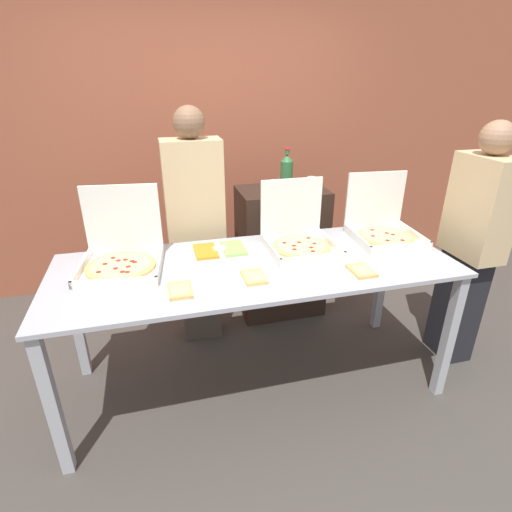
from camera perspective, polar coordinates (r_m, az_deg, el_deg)
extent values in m
plane|color=#423D38|center=(2.84, 0.00, -17.44)|extent=(16.00, 16.00, 0.00)
cube|color=#9E5138|center=(3.81, -6.76, 16.86)|extent=(10.00, 0.06, 2.80)
cube|color=#A8AAB2|center=(2.35, 0.00, -1.39)|extent=(2.34, 0.88, 0.02)
cube|color=#A8AAB2|center=(2.29, -27.03, -18.73)|extent=(0.06, 0.06, 0.86)
cube|color=#A8AAB2|center=(2.76, 25.80, -10.41)|extent=(0.06, 0.06, 0.86)
cube|color=#A8AAB2|center=(2.90, -24.32, -8.34)|extent=(0.06, 0.06, 0.86)
cube|color=#A8AAB2|center=(3.29, 17.46, -3.22)|extent=(0.06, 0.06, 0.86)
cube|color=silver|center=(2.38, -18.65, -1.82)|extent=(0.49, 0.49, 0.02)
cube|color=silver|center=(2.18, -19.62, -3.57)|extent=(0.44, 0.07, 0.04)
cube|color=silver|center=(2.42, -23.68, -1.44)|extent=(0.07, 0.44, 0.04)
cube|color=silver|center=(2.33, -13.64, -0.88)|extent=(0.07, 0.44, 0.04)
cube|color=silver|center=(2.51, -18.52, 4.99)|extent=(0.44, 0.07, 0.42)
cylinder|color=tan|center=(2.37, -18.71, -1.41)|extent=(0.39, 0.39, 0.02)
cylinder|color=#F4D67F|center=(2.37, -18.75, -1.17)|extent=(0.33, 0.33, 0.00)
cylinder|color=maroon|center=(2.37, -16.95, -0.85)|extent=(0.03, 0.03, 0.00)
cylinder|color=maroon|center=(2.38, -17.29, -0.70)|extent=(0.03, 0.03, 0.00)
cylinder|color=maroon|center=(2.41, -18.16, -0.50)|extent=(0.03, 0.03, 0.00)
cylinder|color=maroon|center=(2.41, -19.06, -0.61)|extent=(0.03, 0.03, 0.00)
cylinder|color=maroon|center=(2.46, -19.73, -0.25)|extent=(0.03, 0.03, 0.00)
cylinder|color=maroon|center=(2.40, -20.77, -1.06)|extent=(0.03, 0.03, 0.00)
cylinder|color=maroon|center=(2.31, -21.56, -2.15)|extent=(0.03, 0.03, 0.00)
cylinder|color=maroon|center=(2.32, -19.43, -1.68)|extent=(0.03, 0.03, 0.00)
cylinder|color=maroon|center=(2.27, -18.55, -2.17)|extent=(0.03, 0.03, 0.00)
cylinder|color=maroon|center=(2.26, -17.89, -2.20)|extent=(0.03, 0.03, 0.00)
cylinder|color=maroon|center=(2.32, -17.80, -1.45)|extent=(0.03, 0.03, 0.00)
cube|color=silver|center=(2.52, 6.49, 0.89)|extent=(0.41, 0.41, 0.02)
cube|color=silver|center=(2.34, 8.23, -0.32)|extent=(0.41, 0.02, 0.04)
cube|color=silver|center=(2.45, 2.18, 1.07)|extent=(0.02, 0.41, 0.04)
cube|color=silver|center=(2.58, 10.64, 1.94)|extent=(0.02, 0.41, 0.04)
cube|color=silver|center=(2.64, 5.06, 6.82)|extent=(0.41, 0.02, 0.39)
cylinder|color=tan|center=(2.51, 6.51, 1.29)|extent=(0.36, 0.36, 0.02)
cylinder|color=#F4D67F|center=(2.51, 6.52, 1.52)|extent=(0.31, 0.31, 0.00)
cylinder|color=maroon|center=(2.54, 8.33, 1.78)|extent=(0.03, 0.03, 0.00)
cylinder|color=maroon|center=(2.62, 7.48, 2.58)|extent=(0.03, 0.03, 0.00)
cylinder|color=maroon|center=(2.54, 6.19, 1.96)|extent=(0.03, 0.03, 0.00)
cylinder|color=maroon|center=(2.53, 4.08, 1.91)|extent=(0.03, 0.03, 0.00)
cylinder|color=maroon|center=(2.49, 5.44, 1.48)|extent=(0.03, 0.03, 0.00)
cylinder|color=maroon|center=(2.44, 5.52, 0.95)|extent=(0.03, 0.03, 0.00)
cylinder|color=maroon|center=(2.43, 8.14, 0.67)|extent=(0.03, 0.03, 0.00)
cylinder|color=maroon|center=(2.48, 7.91, 1.22)|extent=(0.03, 0.03, 0.00)
cube|color=silver|center=(2.80, 18.01, 2.25)|extent=(0.45, 0.45, 0.02)
cube|color=silver|center=(2.63, 20.03, 1.20)|extent=(0.42, 0.05, 0.04)
cube|color=silver|center=(2.70, 14.31, 2.60)|extent=(0.05, 0.42, 0.04)
cube|color=silver|center=(2.88, 21.62, 3.02)|extent=(0.05, 0.42, 0.04)
cube|color=silver|center=(2.91, 16.63, 7.65)|extent=(0.42, 0.05, 0.40)
cylinder|color=tan|center=(2.79, 18.06, 2.61)|extent=(0.37, 0.37, 0.02)
cylinder|color=#F4D67F|center=(2.79, 18.08, 2.82)|extent=(0.32, 0.32, 0.00)
cylinder|color=maroon|center=(2.81, 18.97, 2.92)|extent=(0.03, 0.03, 0.00)
cylinder|color=maroon|center=(2.82, 18.18, 3.14)|extent=(0.03, 0.03, 0.00)
cylinder|color=maroon|center=(2.85, 16.27, 3.61)|extent=(0.03, 0.03, 0.00)
cylinder|color=maroon|center=(2.74, 16.35, 2.78)|extent=(0.03, 0.03, 0.00)
cylinder|color=maroon|center=(2.70, 18.28, 2.13)|extent=(0.03, 0.03, 0.00)
cylinder|color=maroon|center=(2.73, 20.19, 2.13)|extent=(0.03, 0.03, 0.00)
cylinder|color=white|center=(2.07, -10.76, -5.18)|extent=(0.20, 0.20, 0.01)
cube|color=tan|center=(2.06, -10.79, -4.87)|extent=(0.12, 0.17, 0.02)
cube|color=#F4D67F|center=(2.05, -10.79, -4.74)|extent=(0.09, 0.12, 0.01)
cylinder|color=white|center=(2.31, 14.79, -2.36)|extent=(0.21, 0.21, 0.01)
cube|color=tan|center=(2.30, 14.82, -2.07)|extent=(0.12, 0.17, 0.02)
cube|color=#F4D67F|center=(2.28, 15.00, -1.94)|extent=(0.09, 0.12, 0.01)
cylinder|color=white|center=(2.16, -0.29, -3.36)|extent=(0.24, 0.24, 0.01)
cube|color=tan|center=(2.16, -0.29, -3.05)|extent=(0.12, 0.17, 0.02)
cube|color=#F4D67F|center=(2.14, -0.20, -2.92)|extent=(0.09, 0.12, 0.01)
cube|color=white|center=(2.45, -5.18, 0.38)|extent=(0.38, 0.28, 0.03)
cube|color=orange|center=(2.43, -7.20, 0.66)|extent=(0.13, 0.22, 0.02)
cube|color=#8CC65B|center=(2.46, -3.22, 1.08)|extent=(0.13, 0.22, 0.02)
cylinder|color=white|center=(2.44, -5.21, 0.95)|extent=(0.08, 0.08, 0.02)
cube|color=black|center=(3.36, 3.53, 0.58)|extent=(0.69, 0.45, 1.08)
cylinder|color=#2D6638|center=(3.22, 4.38, 11.56)|extent=(0.10, 0.10, 0.21)
cone|color=#2D6638|center=(3.19, 4.45, 13.81)|extent=(0.10, 0.10, 0.05)
cylinder|color=#2D6638|center=(3.19, 4.48, 14.59)|extent=(0.03, 0.03, 0.04)
cylinder|color=red|center=(3.18, 4.49, 15.01)|extent=(0.04, 0.04, 0.01)
cylinder|color=silver|center=(3.08, 7.90, 10.01)|extent=(0.07, 0.07, 0.12)
cylinder|color=silver|center=(3.07, 7.97, 11.13)|extent=(0.06, 0.06, 0.00)
cylinder|color=#334CB2|center=(2.96, 2.54, 9.58)|extent=(0.07, 0.07, 0.12)
cylinder|color=silver|center=(2.94, 2.56, 10.75)|extent=(0.06, 0.06, 0.00)
cube|color=#473D33|center=(3.09, -8.01, -4.43)|extent=(0.28, 0.20, 0.83)
cube|color=#D1B27F|center=(2.81, -8.92, 9.23)|extent=(0.40, 0.22, 0.69)
sphere|color=brown|center=(2.73, -9.57, 18.35)|extent=(0.21, 0.21, 0.21)
cube|color=black|center=(3.20, 26.72, -6.34)|extent=(0.20, 0.28, 0.80)
cube|color=#D1B27F|center=(2.93, 29.40, 6.04)|extent=(0.22, 0.40, 0.66)
sphere|color=#9E7556|center=(2.85, 31.24, 14.26)|extent=(0.21, 0.21, 0.21)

